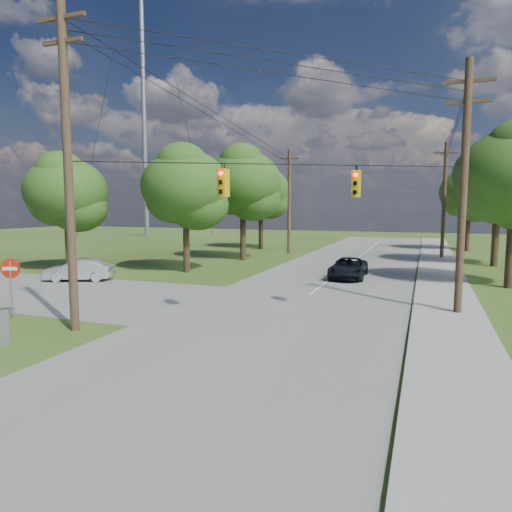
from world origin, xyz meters
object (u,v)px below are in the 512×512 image
at_px(do_not_enter_sign, 11,275).
at_px(car_main_north, 348,268).
at_px(pole_ne, 464,185).
at_px(pole_north_e, 444,200).
at_px(pole_north_w, 289,200).
at_px(car_cross_silver, 79,270).
at_px(pole_sw, 68,160).

bearing_deg(do_not_enter_sign, car_main_north, 33.06).
xyz_separation_m(car_main_north, do_not_enter_sign, (-11.35, -15.16, 1.12)).
relative_size(pole_ne, pole_north_e, 1.05).
bearing_deg(pole_north_w, pole_north_e, 0.00).
bearing_deg(pole_ne, pole_north_e, 90.00).
xyz_separation_m(pole_north_e, car_main_north, (-5.91, -13.84, -4.46)).
xyz_separation_m(car_cross_silver, do_not_enter_sign, (3.95, -8.30, 1.10)).
distance_m(pole_north_e, car_cross_silver, 29.97).
xyz_separation_m(pole_ne, car_cross_silver, (-21.21, 1.30, -4.77)).
bearing_deg(pole_north_e, car_main_north, -113.11).
height_order(pole_ne, car_cross_silver, pole_ne).
xyz_separation_m(pole_ne, pole_north_w, (-13.90, 22.00, -0.34)).
height_order(pole_sw, pole_ne, pole_sw).
height_order(pole_ne, pole_north_w, pole_ne).
relative_size(pole_north_e, car_main_north, 2.16).
bearing_deg(pole_ne, car_cross_silver, 176.49).
bearing_deg(do_not_enter_sign, pole_sw, -29.15).
bearing_deg(car_cross_silver, pole_sw, 17.45).
height_order(pole_north_e, car_main_north, pole_north_e).
distance_m(pole_ne, pole_north_w, 26.03).
distance_m(pole_north_w, car_main_north, 16.60).
bearing_deg(pole_north_e, car_cross_silver, -135.69).
relative_size(pole_north_w, car_cross_silver, 2.49).
xyz_separation_m(pole_sw, do_not_enter_sign, (-3.76, 0.60, -4.44)).
distance_m(pole_sw, pole_north_e, 32.55).
height_order(car_cross_silver, car_main_north, car_cross_silver).
distance_m(pole_sw, car_cross_silver, 13.01).
relative_size(pole_north_e, pole_north_w, 1.00).
bearing_deg(car_main_north, pole_sw, -117.53).
distance_m(pole_north_e, pole_north_w, 13.90).
height_order(pole_north_w, do_not_enter_sign, pole_north_w).
xyz_separation_m(pole_north_w, car_cross_silver, (-7.31, -20.70, -4.44)).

